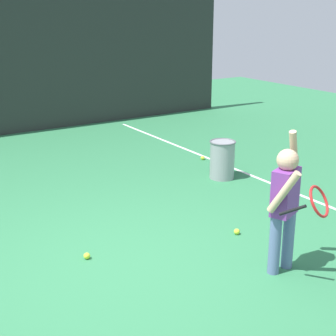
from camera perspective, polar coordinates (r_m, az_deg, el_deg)
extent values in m
plane|color=#2D7247|center=(5.10, -4.91, -10.71)|extent=(20.00, 20.00, 0.00)
cube|color=white|center=(7.42, 11.38, -1.64)|extent=(0.05, 9.00, 0.00)
cylinder|color=slate|center=(10.75, -11.87, 13.28)|extent=(0.09, 0.09, 3.30)
cylinder|color=slate|center=(12.51, 4.22, 14.18)|extent=(0.09, 0.09, 3.30)
cylinder|color=slate|center=(4.90, 11.90, -8.46)|extent=(0.11, 0.11, 0.58)
cylinder|color=slate|center=(5.04, 13.35, -7.84)|extent=(0.11, 0.11, 0.58)
cube|color=#72338C|center=(4.77, 13.04, -2.62)|extent=(0.34, 0.27, 0.44)
sphere|color=tan|center=(4.68, 13.30, 0.88)|extent=(0.20, 0.20, 0.20)
cylinder|color=tan|center=(4.85, 13.96, 1.65)|extent=(0.22, 0.14, 0.46)
cylinder|color=tan|center=(4.56, 12.88, -2.68)|extent=(0.17, 0.29, 0.43)
cylinder|color=black|center=(4.49, 13.82, -4.62)|extent=(0.12, 0.23, 0.15)
torus|color=red|center=(4.38, 16.62, -3.62)|extent=(0.32, 0.26, 0.26)
cylinder|color=gray|center=(7.45, 6.11, 0.90)|extent=(0.36, 0.36, 0.55)
torus|color=#595B60|center=(7.38, 6.18, 2.95)|extent=(0.38, 0.38, 0.02)
sphere|color=#CCE033|center=(5.22, -9.11, -9.72)|extent=(0.07, 0.07, 0.07)
sphere|color=#CCE033|center=(8.01, 13.37, -0.09)|extent=(0.07, 0.07, 0.07)
sphere|color=#CCE033|center=(5.73, 7.74, -7.09)|extent=(0.07, 0.07, 0.07)
sphere|color=#CCE033|center=(8.38, 3.92, 1.15)|extent=(0.07, 0.07, 0.07)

